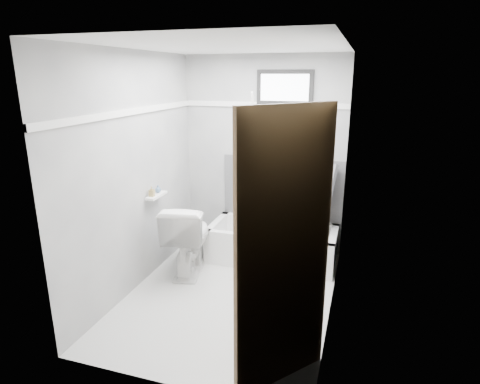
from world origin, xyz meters
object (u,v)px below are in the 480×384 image
at_px(office_chair, 298,210).
at_px(soap_bottle_b, 158,189).
at_px(soap_bottle_a, 152,192).
at_px(door, 316,281).
at_px(bathtub, 272,243).
at_px(toilet, 188,237).

relative_size(office_chair, soap_bottle_b, 13.00).
bearing_deg(soap_bottle_a, door, -37.55).
bearing_deg(soap_bottle_a, bathtub, 32.20).
xyz_separation_m(soap_bottle_a, soap_bottle_b, (0.00, 0.14, -0.01)).
distance_m(toilet, soap_bottle_a, 0.67).
height_order(bathtub, soap_bottle_b, soap_bottle_b).
xyz_separation_m(bathtub, soap_bottle_a, (-1.17, -0.73, 0.76)).
relative_size(toilet, soap_bottle_a, 7.09).
relative_size(bathtub, soap_bottle_a, 12.93).
bearing_deg(door, soap_bottle_b, 139.91).
relative_size(toilet, door, 0.41).
bearing_deg(bathtub, toilet, -147.05).
xyz_separation_m(bathtub, soap_bottle_b, (-1.17, -0.59, 0.75)).
height_order(office_chair, soap_bottle_b, office_chair).
xyz_separation_m(office_chair, soap_bottle_a, (-1.45, -0.77, 0.31)).
relative_size(door, soap_bottle_a, 17.24).
relative_size(bathtub, soap_bottle_b, 18.12).
distance_m(bathtub, office_chair, 0.53).
xyz_separation_m(office_chair, soap_bottle_b, (-1.45, -0.63, 0.30)).
bearing_deg(toilet, door, 122.80).
bearing_deg(bathtub, soap_bottle_b, -153.00).
height_order(toilet, soap_bottle_a, soap_bottle_a).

